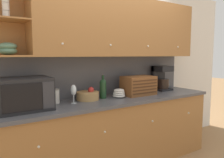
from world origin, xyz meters
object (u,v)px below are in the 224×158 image
Objects in this scene: storage_canister at (54,96)px; mug at (150,89)px; wine_bottle at (103,88)px; fruit_basket at (88,95)px; microwave at (25,94)px; coffee_maker at (161,78)px; bowl_stack_on_counter at (119,93)px; bread_box at (139,86)px; wine_glass at (74,91)px.

storage_canister is 1.54m from mug.
fruit_basket is at bearing 176.34° from wine_bottle.
microwave is 0.80m from fruit_basket.
fruit_basket is 0.72× the size of coffee_maker.
bread_box is at bearing 0.04° from bowl_stack_on_counter.
fruit_basket is 0.23m from wine_bottle.
wine_glass is 0.46m from wine_bottle.
coffee_maker is (1.36, 0.05, 0.14)m from fruit_basket.
wine_bottle is (0.45, 0.07, -0.01)m from wine_glass.
wine_glass reaches higher than mug.
mug is at bearing 5.30° from wine_glass.
fruit_basket is at bearing -177.99° from coffee_maker.
coffee_maker reaches higher than wine_bottle.
wine_bottle is (0.64, -0.06, 0.05)m from storage_canister.
wine_bottle is at bearing -176.66° from mug.
storage_canister is 0.77× the size of wine_glass.
wine_bottle is 0.65× the size of bread_box.
bread_box is (1.55, 0.01, -0.03)m from microwave.
fruit_basket is 1.64× the size of bowl_stack_on_counter.
wine_bottle reaches higher than storage_canister.
bowl_stack_on_counter is (0.21, -0.07, -0.08)m from wine_bottle.
microwave is 1.01m from wine_bottle.
wine_glass is at bearing -175.18° from coffee_maker.
wine_glass reaches higher than fruit_basket.
microwave is at bearing -174.95° from wine_bottle.
storage_canister is 0.86m from bowl_stack_on_counter.
bread_box is (1.19, -0.13, 0.05)m from storage_canister.
wine_glass is at bearing -170.80° from wine_bottle.
fruit_basket is 1.37m from coffee_maker.
bowl_stack_on_counter is at bearing -169.66° from mug.
fruit_basket is at bearing 173.46° from bread_box.
wine_bottle is (0.22, -0.01, 0.08)m from fruit_basket.
wine_bottle is 0.91m from mug.
mug is (1.90, 0.14, -0.12)m from microwave.
microwave is 0.40m from storage_canister.
microwave reaches higher than wine_bottle.
microwave is at bearing -179.32° from bowl_stack_on_counter.
fruit_basket is (0.23, 0.09, -0.10)m from wine_glass.
wine_bottle is 1.15m from coffee_maker.
mug is 0.23× the size of coffee_maker.
wine_glass is (0.55, 0.02, -0.02)m from microwave.
bowl_stack_on_counter is at bearing -11.74° from fruit_basket.
mug is 0.29m from coffee_maker.
bread_box is (0.55, -0.07, -0.00)m from wine_bottle.
fruit_basket reaches higher than bowl_stack_on_counter.
bread_box reaches higher than fruit_basket.
storage_canister is at bearing 174.34° from fruit_basket.
bowl_stack_on_counter is 0.71m from mug.
storage_canister reaches higher than mug.
coffee_maker is (1.15, 0.06, 0.06)m from wine_bottle.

